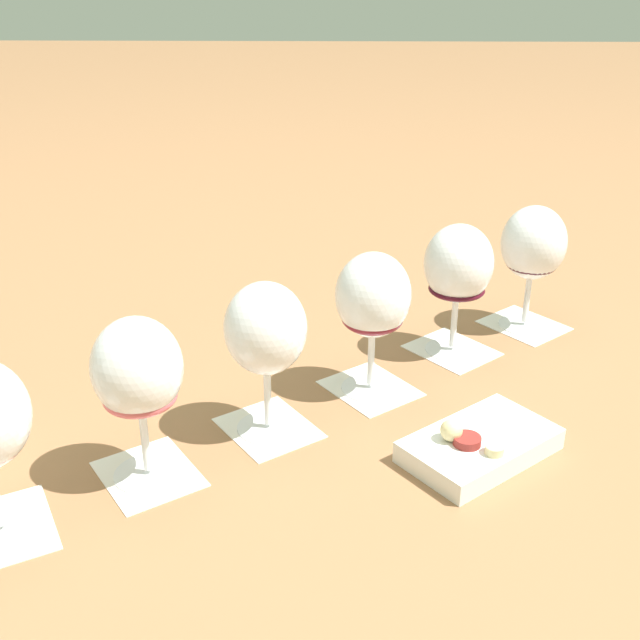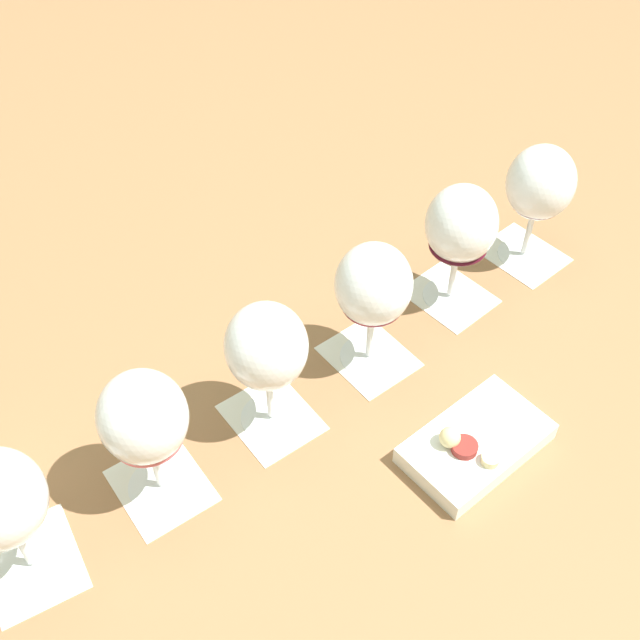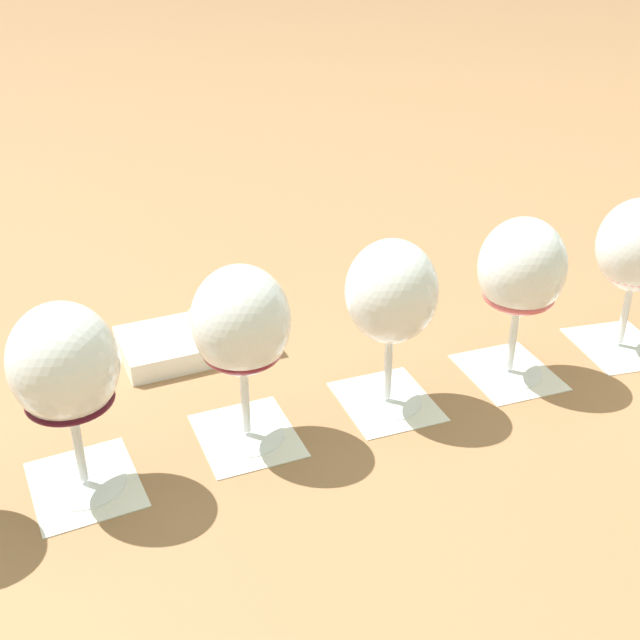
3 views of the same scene
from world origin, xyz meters
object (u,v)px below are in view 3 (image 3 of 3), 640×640
(wine_glass_3, at_px, (241,329))
(wine_glass_1, at_px, (521,274))
(wine_glass_0, at_px, (638,253))
(snack_dish, at_px, (196,339))
(wine_glass_4, at_px, (65,371))
(wine_glass_2, at_px, (391,299))

(wine_glass_3, bearing_deg, wine_glass_1, -142.44)
(wine_glass_0, bearing_deg, snack_dish, 15.70)
(wine_glass_4, relative_size, snack_dish, 0.93)
(wine_glass_2, bearing_deg, wine_glass_1, -142.63)
(wine_glass_1, xyz_separation_m, wine_glass_2, (0.12, 0.09, -0.00))
(wine_glass_0, height_order, wine_glass_3, same)
(wine_glass_3, bearing_deg, wine_glass_4, 42.55)
(wine_glass_1, relative_size, wine_glass_2, 1.00)
(wine_glass_2, bearing_deg, wine_glass_4, 40.18)
(wine_glass_2, height_order, snack_dish, wine_glass_2)
(wine_glass_0, xyz_separation_m, wine_glass_1, (0.12, 0.09, 0.00))
(wine_glass_2, relative_size, wine_glass_4, 1.00)
(snack_dish, bearing_deg, wine_glass_2, 168.14)
(wine_glass_4, distance_m, snack_dish, 0.27)
(wine_glass_1, bearing_deg, snack_dish, 6.84)
(wine_glass_0, relative_size, wine_glass_3, 1.00)
(wine_glass_3, bearing_deg, wine_glass_2, -142.25)
(wine_glass_0, distance_m, wine_glass_2, 0.30)
(wine_glass_0, height_order, wine_glass_1, same)
(wine_glass_0, bearing_deg, wine_glass_2, 37.14)
(wine_glass_3, relative_size, wine_glass_4, 1.00)
(wine_glass_2, distance_m, snack_dish, 0.26)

